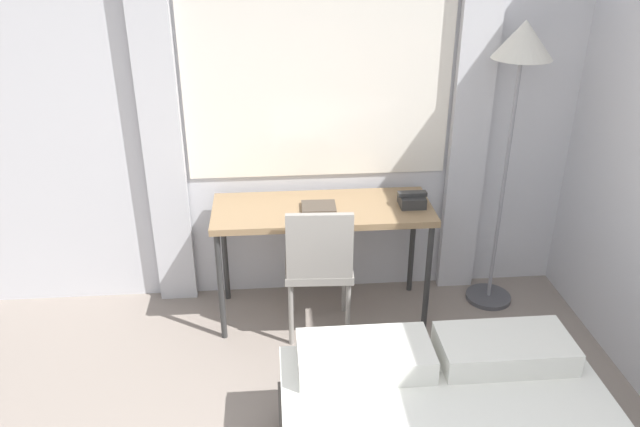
# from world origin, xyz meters

# --- Properties ---
(wall_back_with_window) EXTENTS (4.76, 0.13, 2.70)m
(wall_back_with_window) POSITION_xyz_m (0.03, 2.67, 1.35)
(wall_back_with_window) COLOR silver
(wall_back_with_window) RESTS_ON ground_plane
(desk) EXTENTS (1.33, 0.52, 0.76)m
(desk) POSITION_xyz_m (0.23, 2.34, 0.70)
(desk) COLOR #937551
(desk) RESTS_ON ground_plane
(desk_chair) EXTENTS (0.42, 0.42, 0.88)m
(desk_chair) POSITION_xyz_m (0.19, 2.11, 0.51)
(desk_chair) COLOR gray
(desk_chair) RESTS_ON ground_plane
(standing_lamp) EXTENTS (0.35, 0.35, 1.84)m
(standing_lamp) POSITION_xyz_m (1.37, 2.40, 1.55)
(standing_lamp) COLOR #4C4C51
(standing_lamp) RESTS_ON ground_plane
(telephone) EXTENTS (0.17, 0.15, 0.09)m
(telephone) POSITION_xyz_m (0.77, 2.31, 0.80)
(telephone) COLOR #2D2D2D
(telephone) RESTS_ON desk
(book) EXTENTS (0.21, 0.17, 0.02)m
(book) POSITION_xyz_m (0.20, 2.31, 0.78)
(book) COLOR #4C4238
(book) RESTS_ON desk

